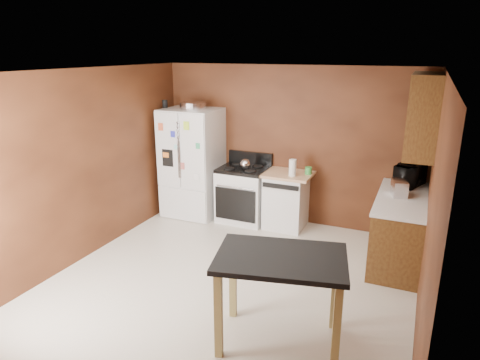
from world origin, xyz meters
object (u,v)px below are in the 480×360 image
Objects in this scene: paper_towel at (293,168)px; dishwasher at (286,200)px; refrigerator at (192,163)px; roasting_pan at (193,105)px; green_canister at (308,171)px; kettle at (245,164)px; gas_range at (243,194)px; microwave at (410,175)px; island at (281,270)px; toaster at (399,188)px; pen_cup at (165,104)px.

dishwasher is (-0.12, 0.12, -0.56)m from paper_towel.
roasting_pan is at bearing 38.83° from refrigerator.
green_canister is at bearing 12.27° from dishwasher.
dishwasher is at bearing 8.67° from kettle.
roasting_pan reaches higher than gas_range.
microwave is at bearing 2.32° from gas_range.
refrigerator is (-3.39, -0.16, -0.14)m from microwave.
green_canister is 2.84m from island.
roasting_pan is at bearing -176.17° from green_canister.
paper_towel is at bearing 104.80° from island.
refrigerator reaches higher than microwave.
green_canister is at bearing 143.24° from toaster.
island is (2.44, -2.63, -0.13)m from refrigerator.
green_canister is (0.98, 0.17, -0.04)m from kettle.
kettle is 0.78m from paper_towel.
paper_towel is at bearing -6.65° from gas_range.
pen_cup is 2.57m from green_canister.
pen_cup is at bearing -173.08° from refrigerator.
dishwasher is 2.85m from island.
dishwasher is at bearing 1.94° from gas_range.
green_canister reaches higher than island.
paper_towel is 2.70m from island.
pen_cup is 0.50× the size of paper_towel.
refrigerator is (0.44, 0.05, -0.96)m from pen_cup.
microwave is 3.40m from refrigerator.
green_canister is at bearing 111.24° from microwave.
roasting_pan is 0.48× the size of dishwasher.
pen_cup reaches higher than roasting_pan.
toaster is 3.32m from refrigerator.
gas_range is (0.91, 0.06, -0.44)m from refrigerator.
paper_towel is at bearing 152.39° from toaster.
dishwasher is at bearing 3.83° from pen_cup.
paper_towel is 2.26× the size of green_canister.
roasting_pan is 1.51× the size of toaster.
island reaches higher than dishwasher.
refrigerator is at bearing 6.92° from pen_cup.
pen_cup is 0.75× the size of kettle.
refrigerator is at bearing 158.43° from toaster.
kettle is 0.19× the size of dishwasher.
refrigerator is 3.59m from island.
toaster is at bearing -9.03° from kettle.
roasting_pan reaches higher than kettle.
paper_towel reaches higher than toaster.
refrigerator reaches higher than dishwasher.
gas_range is 3.11m from island.
paper_towel is at bearing 117.88° from microwave.
roasting_pan is at bearing 177.88° from paper_towel.
green_canister reaches higher than dishwasher.
paper_towel is 0.23× the size of gas_range.
pen_cup is 2.51m from dishwasher.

